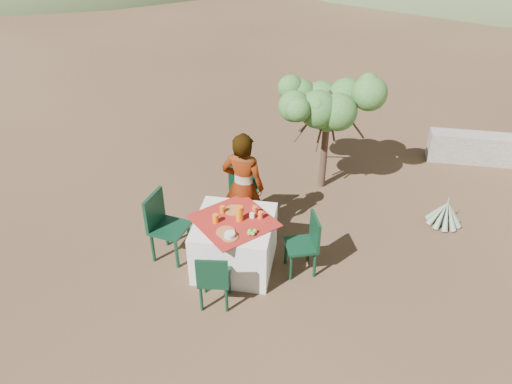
% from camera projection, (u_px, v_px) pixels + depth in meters
% --- Properties ---
extents(ground, '(160.00, 160.00, 0.00)m').
position_uv_depth(ground, '(282.00, 263.00, 6.95)').
color(ground, '#3B281B').
rests_on(ground, ground).
extents(table, '(1.30, 1.30, 0.76)m').
position_uv_depth(table, '(235.00, 243.00, 6.73)').
color(table, white).
rests_on(table, ground).
extents(chair_far, '(0.49, 0.49, 0.95)m').
position_uv_depth(chair_far, '(243.00, 193.00, 7.45)').
color(chair_far, black).
rests_on(chair_far, ground).
extents(chair_near, '(0.43, 0.43, 0.84)m').
position_uv_depth(chair_near, '(214.00, 278.00, 6.04)').
color(chair_near, black).
rests_on(chair_near, ground).
extents(chair_left, '(0.54, 0.54, 1.00)m').
position_uv_depth(chair_left, '(164.00, 223.00, 6.80)').
color(chair_left, black).
rests_on(chair_left, ground).
extents(chair_right, '(0.51, 0.51, 0.87)m').
position_uv_depth(chair_right, '(306.00, 242.00, 6.59)').
color(chair_right, black).
rests_on(chair_right, ground).
extents(person, '(0.66, 0.48, 1.68)m').
position_uv_depth(person, '(243.00, 187.00, 7.03)').
color(person, '#8C6651').
rests_on(person, ground).
extents(shrub_tree, '(1.51, 1.48, 1.77)m').
position_uv_depth(shrub_tree, '(331.00, 110.00, 7.85)').
color(shrub_tree, '#482E24').
rests_on(shrub_tree, ground).
extents(agave, '(0.53, 0.54, 0.57)m').
position_uv_depth(agave, '(445.00, 213.00, 7.60)').
color(agave, gray).
rests_on(agave, ground).
extents(stone_wall, '(2.60, 0.35, 0.55)m').
position_uv_depth(stone_wall, '(502.00, 150.00, 9.07)').
color(stone_wall, gray).
rests_on(stone_wall, ground).
extents(plate_far, '(0.25, 0.25, 0.01)m').
position_uv_depth(plate_far, '(234.00, 210.00, 6.69)').
color(plate_far, brown).
rests_on(plate_far, table).
extents(plate_near, '(0.25, 0.25, 0.01)m').
position_uv_depth(plate_near, '(226.00, 232.00, 6.30)').
color(plate_near, brown).
rests_on(plate_near, table).
extents(glass_far, '(0.06, 0.06, 0.10)m').
position_uv_depth(glass_far, '(222.00, 209.00, 6.62)').
color(glass_far, orange).
rests_on(glass_far, table).
extents(glass_near, '(0.08, 0.08, 0.12)m').
position_uv_depth(glass_near, '(215.00, 218.00, 6.45)').
color(glass_near, orange).
rests_on(glass_near, table).
extents(juice_pitcher, '(0.10, 0.10, 0.21)m').
position_uv_depth(juice_pitcher, '(239.00, 213.00, 6.46)').
color(juice_pitcher, orange).
rests_on(juice_pitcher, table).
extents(bowl_plate, '(0.22, 0.22, 0.01)m').
position_uv_depth(bowl_plate, '(230.00, 237.00, 6.22)').
color(bowl_plate, brown).
rests_on(bowl_plate, table).
extents(white_bowl, '(0.14, 0.14, 0.05)m').
position_uv_depth(white_bowl, '(230.00, 235.00, 6.20)').
color(white_bowl, silver).
rests_on(white_bowl, bowl_plate).
extents(jar_left, '(0.07, 0.07, 0.10)m').
position_uv_depth(jar_left, '(260.00, 215.00, 6.52)').
color(jar_left, orange).
rests_on(jar_left, table).
extents(jar_right, '(0.07, 0.07, 0.11)m').
position_uv_depth(jar_right, '(255.00, 210.00, 6.61)').
color(jar_right, orange).
rests_on(jar_right, table).
extents(napkin_holder, '(0.07, 0.05, 0.08)m').
position_uv_depth(napkin_holder, '(252.00, 215.00, 6.54)').
color(napkin_holder, silver).
rests_on(napkin_holder, table).
extents(fruit_cluster, '(0.12, 0.11, 0.06)m').
position_uv_depth(fruit_cluster, '(252.00, 232.00, 6.26)').
color(fruit_cluster, '#649837').
rests_on(fruit_cluster, table).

